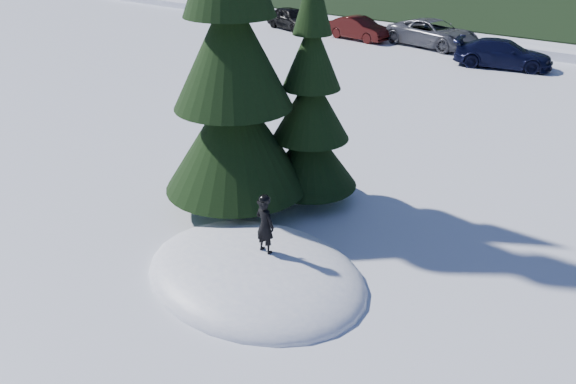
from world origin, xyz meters
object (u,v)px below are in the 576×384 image
Objects in this scene: spruce_short at (311,114)px; car_2 at (433,33)px; child_skier at (265,225)px; spruce_tall at (232,64)px; car_0 at (292,18)px; car_3 at (503,54)px; car_1 at (359,28)px.

car_2 is (-5.99, 18.18, -1.41)m from spruce_short.
spruce_short is at bearing -65.80° from child_skier.
spruce_tall reaches higher than spruce_short.
car_2 is at bearing 108.24° from spruce_short.
car_3 is (13.47, -1.48, -0.03)m from car_0.
car_0 is at bearing 130.54° from spruce_short.
spruce_short is 4.94× the size of child_skier.
car_2 is (-7.28, 21.17, -0.34)m from child_skier.
spruce_tall is 2.32× the size of car_1.
spruce_tall is 2.26× the size of car_0.
spruce_tall is 2.04× the size of car_3.
spruce_short is 19.20m from car_2.
child_skier is 0.29× the size of car_1.
spruce_tall reaches higher than child_skier.
car_2 is 1.17× the size of car_3.
car_2 is at bearing 50.35° from car_3.
child_skier is 0.22× the size of car_2.
car_2 is 5.02m from car_3.
car_1 is (-11.29, 20.32, -0.41)m from child_skier.
spruce_tall is 20.38m from car_2.
child_skier is 22.39m from car_2.
spruce_tall is at bearing -125.54° from spruce_short.
car_2 is (8.96, 0.70, 0.04)m from car_0.
car_1 is (-10.01, 17.33, -1.49)m from spruce_short.
car_1 is at bearing -76.15° from car_0.
spruce_tall is at bearing -33.87° from child_skier.
car_0 is at bearing 94.26° from car_1.
spruce_tall is 3.61m from child_skier.
car_0 is 1.03× the size of car_1.
car_3 is (4.52, -2.18, -0.08)m from car_2.
car_0 is (-13.95, 18.88, -2.67)m from spruce_tall.
car_0 reaches higher than car_3.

